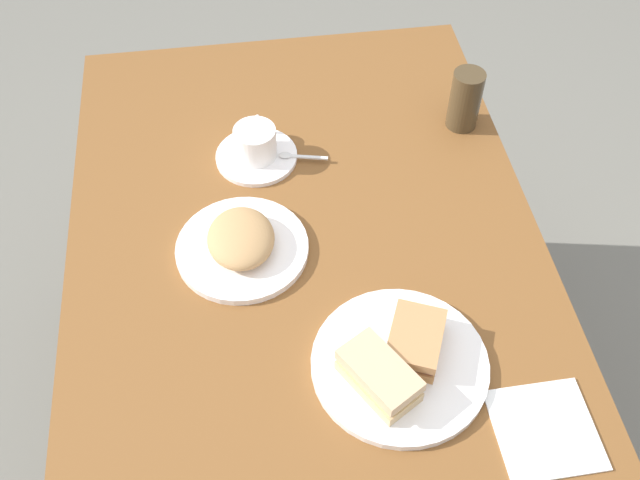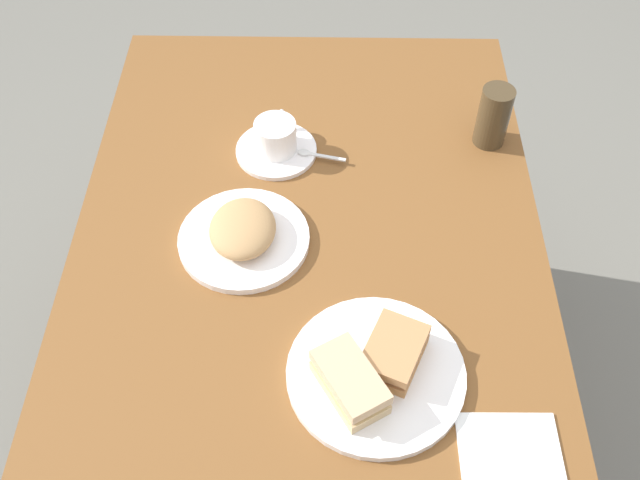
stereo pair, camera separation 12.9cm
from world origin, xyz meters
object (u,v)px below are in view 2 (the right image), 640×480
(coffee_cup, at_px, (276,135))
(spoon, at_px, (313,154))
(drinking_glass, at_px, (493,116))
(sandwich_back, at_px, (350,382))
(side_plate, at_px, (244,239))
(napkin, at_px, (511,461))
(sandwich_plate, at_px, (376,374))
(sandwich_front, at_px, (394,352))
(dining_table, at_px, (309,275))
(coffee_saucer, at_px, (276,150))

(coffee_cup, xyz_separation_m, spoon, (0.02, 0.07, -0.03))
(drinking_glass, bearing_deg, sandwich_back, -26.54)
(sandwich_back, xyz_separation_m, side_plate, (-0.30, -0.19, -0.03))
(side_plate, bearing_deg, napkin, 46.14)
(sandwich_plate, height_order, spoon, spoon)
(spoon, height_order, napkin, spoon)
(sandwich_front, xyz_separation_m, coffee_cup, (-0.48, -0.21, 0.01))
(sandwich_back, height_order, coffee_cup, coffee_cup)
(dining_table, bearing_deg, drinking_glass, 125.22)
(sandwich_front, relative_size, drinking_glass, 1.05)
(sandwich_plate, relative_size, napkin, 1.88)
(napkin, xyz_separation_m, drinking_glass, (-0.68, 0.05, 0.06))
(spoon, bearing_deg, coffee_cup, -104.47)
(spoon, bearing_deg, dining_table, -1.48)
(sandwich_front, height_order, sandwich_back, sandwich_back)
(sandwich_front, bearing_deg, sandwich_plate, -51.52)
(sandwich_front, bearing_deg, napkin, 46.49)
(dining_table, distance_m, drinking_glass, 0.48)
(spoon, bearing_deg, sandwich_back, 7.38)
(sandwich_front, distance_m, sandwich_back, 0.09)
(coffee_saucer, distance_m, spoon, 0.08)
(sandwich_front, relative_size, side_plate, 0.57)
(dining_table, height_order, sandwich_plate, sandwich_plate)
(sandwich_back, bearing_deg, sandwich_front, 128.43)
(dining_table, bearing_deg, sandwich_back, 12.60)
(sandwich_plate, bearing_deg, sandwich_back, -51.61)
(sandwich_plate, xyz_separation_m, side_plate, (-0.27, -0.23, 0.00))
(sandwich_front, xyz_separation_m, coffee_saucer, (-0.48, -0.21, -0.03))
(dining_table, xyz_separation_m, coffee_cup, (-0.21, -0.07, 0.17))
(dining_table, distance_m, sandwich_front, 0.34)
(sandwich_front, bearing_deg, coffee_saucer, -156.32)
(coffee_saucer, bearing_deg, sandwich_back, 14.84)
(spoon, xyz_separation_m, napkin, (0.62, 0.30, -0.01))
(side_plate, bearing_deg, spoon, 150.66)
(sandwich_back, height_order, napkin, sandwich_back)
(sandwich_plate, bearing_deg, dining_table, -158.44)
(sandwich_back, relative_size, drinking_glass, 1.13)
(spoon, xyz_separation_m, drinking_glass, (-0.06, 0.35, 0.05))
(sandwich_plate, xyz_separation_m, sandwich_back, (0.03, -0.04, 0.03))
(coffee_saucer, bearing_deg, sandwich_plate, 20.13)
(dining_table, height_order, coffee_cup, coffee_cup)
(napkin, bearing_deg, spoon, -154.03)
(spoon, bearing_deg, side_plate, -29.34)
(sandwich_back, distance_m, napkin, 0.26)
(side_plate, bearing_deg, drinking_glass, 119.89)
(spoon, relative_size, drinking_glass, 0.77)
(sandwich_plate, bearing_deg, spoon, -167.30)
(spoon, distance_m, side_plate, 0.25)
(coffee_cup, relative_size, side_plate, 0.47)
(napkin, bearing_deg, coffee_saucer, -149.43)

